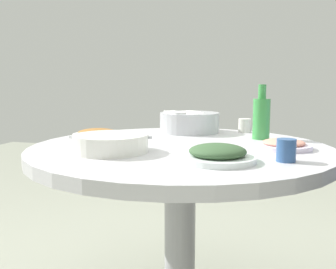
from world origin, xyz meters
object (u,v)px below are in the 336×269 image
(soup_bowl, at_px, (111,144))
(tea_cup_near, at_px, (245,126))
(round_dining_table, at_px, (180,175))
(rice_bowl, at_px, (189,122))
(green_bottle, at_px, (261,117))
(tea_cup_far, at_px, (286,150))
(dish_shrimp, at_px, (284,145))
(dish_greens, at_px, (218,154))
(dish_stirfry, at_px, (97,134))

(soup_bowl, xyz_separation_m, tea_cup_near, (0.68, -0.41, 0.00))
(round_dining_table, relative_size, soup_bowl, 4.10)
(rice_bowl, relative_size, tea_cup_near, 4.34)
(green_bottle, xyz_separation_m, tea_cup_far, (-0.47, -0.10, -0.06))
(dish_shrimp, distance_m, tea_cup_far, 0.24)
(green_bottle, bearing_deg, round_dining_table, 131.99)
(dish_shrimp, relative_size, dish_greens, 0.85)
(tea_cup_far, bearing_deg, rice_bowl, 36.53)
(round_dining_table, xyz_separation_m, soup_bowl, (-0.21, 0.20, 0.15))
(tea_cup_near, bearing_deg, round_dining_table, 156.36)
(dish_greens, bearing_deg, tea_cup_far, -73.67)
(dish_shrimp, distance_m, green_bottle, 0.26)
(rice_bowl, bearing_deg, dish_stirfry, 134.07)
(dish_greens, height_order, green_bottle, green_bottle)
(rice_bowl, distance_m, green_bottle, 0.38)
(rice_bowl, bearing_deg, round_dining_table, -172.07)
(soup_bowl, bearing_deg, green_bottle, -46.57)
(dish_stirfry, bearing_deg, tea_cup_near, -56.45)
(dish_shrimp, relative_size, tea_cup_near, 3.03)
(dish_shrimp, bearing_deg, green_bottle, 21.95)
(dish_stirfry, relative_size, tea_cup_far, 2.97)
(dish_greens, bearing_deg, dish_shrimp, -34.13)
(dish_stirfry, distance_m, green_bottle, 0.72)
(rice_bowl, relative_size, dish_shrimp, 1.43)
(dish_shrimp, height_order, dish_greens, dish_greens)
(round_dining_table, relative_size, dish_shrimp, 5.70)
(rice_bowl, relative_size, dish_greens, 1.22)
(dish_shrimp, xyz_separation_m, dish_stirfry, (0.04, 0.79, 0.00))
(dish_stirfry, height_order, tea_cup_near, tea_cup_near)
(dish_greens, xyz_separation_m, tea_cup_far, (0.06, -0.21, 0.01))
(rice_bowl, bearing_deg, tea_cup_far, -143.47)
(round_dining_table, distance_m, soup_bowl, 0.32)
(dish_greens, relative_size, tea_cup_far, 3.39)
(dish_shrimp, height_order, green_bottle, green_bottle)
(rice_bowl, height_order, green_bottle, green_bottle)
(round_dining_table, relative_size, rice_bowl, 3.98)
(soup_bowl, distance_m, dish_shrimp, 0.64)
(green_bottle, bearing_deg, soup_bowl, 133.43)
(round_dining_table, bearing_deg, tea_cup_far, -117.22)
(dish_greens, bearing_deg, rice_bowl, 20.09)
(round_dining_table, relative_size, green_bottle, 4.93)
(soup_bowl, relative_size, tea_cup_far, 4.00)
(dish_shrimp, bearing_deg, dish_stirfry, 87.14)
(tea_cup_near, bearing_deg, tea_cup_far, -164.78)
(round_dining_table, xyz_separation_m, tea_cup_near, (0.48, -0.21, 0.15))
(round_dining_table, bearing_deg, soup_bowl, 135.42)
(rice_bowl, height_order, dish_shrimp, rice_bowl)
(tea_cup_near, bearing_deg, soup_bowl, 148.91)
(dish_shrimp, height_order, tea_cup_far, tea_cup_far)
(soup_bowl, xyz_separation_m, dish_greens, (-0.06, -0.39, -0.01))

